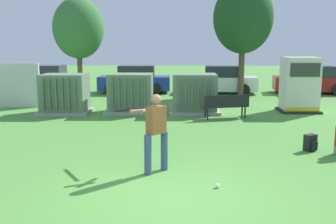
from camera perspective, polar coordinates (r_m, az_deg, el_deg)
name	(u,v)px	position (r m, az deg, el deg)	size (l,w,h in m)	color
ground_plane	(172,198)	(7.24, 0.59, -12.64)	(96.00, 96.00, 0.00)	#51933D
transformer_west	(65,94)	(16.44, -15.10, 2.58)	(2.10, 1.70, 1.62)	#9E9B93
transformer_mid_west	(131,94)	(16.13, -5.55, 2.74)	(2.10, 1.70, 1.62)	#9E9B93
transformer_mid_east	(194,94)	(16.02, 3.93, 2.72)	(2.10, 1.70, 1.62)	#9E9B93
generator_enclosure	(299,85)	(17.08, 18.97, 3.82)	(1.60, 1.40, 2.30)	#262626
park_bench	(226,104)	(14.91, 8.63, 1.11)	(1.84, 0.82, 0.92)	black
batter	(154,129)	(8.39, -2.04, -2.49)	(1.31, 1.33, 1.74)	#384C75
sports_ball	(217,186)	(7.74, 7.36, -10.83)	(0.09, 0.09, 0.09)	white
backpack	(311,143)	(10.92, 20.44, -4.32)	(0.38, 0.36, 0.44)	black
tree_left	(78,29)	(22.43, -13.18, 11.99)	(2.83, 2.83, 5.41)	brown
tree_center_left	(243,18)	(21.72, 11.10, 13.54)	(3.23, 3.23, 6.18)	brown
parked_car_leftmost	(44,80)	(24.34, -17.90, 4.61)	(4.25, 2.01, 1.62)	#B2B2B7
parked_car_left_of_center	(135,80)	(22.96, -4.90, 4.76)	(4.21, 1.94, 1.62)	navy
parked_car_right_of_center	(221,80)	(22.80, 7.92, 4.67)	(4.33, 2.19, 1.62)	silver
parked_car_rightmost	(311,81)	(24.05, 20.57, 4.40)	(4.39, 2.33, 1.62)	maroon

